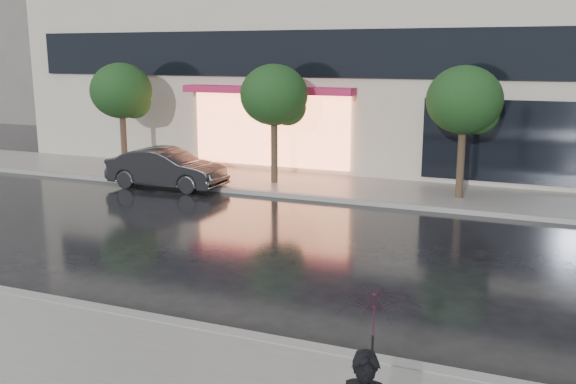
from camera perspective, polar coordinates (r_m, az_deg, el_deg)
The scene contains 10 objects.
ground at distance 11.48m, azimuth -7.75°, elevation -9.97°, with size 120.00×120.00×0.00m, color black.
sidewalk_far at distance 20.58m, azimuth 6.74°, elevation 0.22°, with size 60.00×3.50×0.12m, color slate.
curb_near at distance 10.68m, azimuth -10.51°, elevation -11.43°, with size 60.00×0.25×0.14m, color gray.
curb_far at distance 18.94m, azimuth 5.28°, elevation -0.77°, with size 60.00×0.25×0.14m, color gray.
bg_building_left at distance 48.54m, azimuth -21.60°, elevation 13.40°, with size 14.00×10.00×12.00m, color #59544F.
tree_far_west at distance 24.01m, azimuth -14.45°, elevation 8.53°, with size 2.20×2.20×3.99m.
tree_mid_west at distance 20.97m, azimuth -1.06°, elevation 8.42°, with size 2.20×2.20×3.99m.
tree_mid_east at distance 19.36m, azimuth 15.58°, elevation 7.66°, with size 2.20×2.20×3.99m.
parked_car at distance 21.23m, azimuth -10.74°, elevation 2.07°, with size 1.37×3.94×1.30m, color black.
pedestrian_with_umbrella at distance 6.10m, azimuth 7.24°, elevation -15.28°, with size 0.90×0.91×2.14m.
Camera 1 is at (5.45, -9.13, 4.32)m, focal length 40.00 mm.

